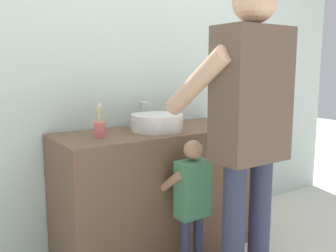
% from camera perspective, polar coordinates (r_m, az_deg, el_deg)
% --- Properties ---
extents(back_wall, '(4.40, 0.08, 2.70)m').
position_cam_1_polar(back_wall, '(2.73, -5.61, 10.48)').
color(back_wall, silver).
rests_on(back_wall, ground).
extents(vanity_cabinet, '(1.34, 0.54, 0.86)m').
position_cam_1_polar(vanity_cabinet, '(2.60, -1.88, -10.06)').
color(vanity_cabinet, brown).
rests_on(vanity_cabinet, ground).
extents(sink_basin, '(0.34, 0.34, 0.11)m').
position_cam_1_polar(sink_basin, '(2.46, -1.69, 0.60)').
color(sink_basin, silver).
rests_on(sink_basin, vanity_cabinet).
extents(faucet, '(0.18, 0.14, 0.18)m').
position_cam_1_polar(faucet, '(2.64, -4.13, 1.69)').
color(faucet, '#B7BABF').
rests_on(faucet, vanity_cabinet).
extents(toothbrush_cup, '(0.07, 0.07, 0.21)m').
position_cam_1_polar(toothbrush_cup, '(2.26, -10.39, -0.47)').
color(toothbrush_cup, '#D86666').
rests_on(toothbrush_cup, vanity_cabinet).
extents(child_toddler, '(0.27, 0.27, 0.86)m').
position_cam_1_polar(child_toddler, '(2.26, 3.64, -10.82)').
color(child_toddler, '#2D334C').
rests_on(child_toddler, ground).
extents(adult_parent, '(0.53, 0.56, 1.72)m').
position_cam_1_polar(adult_parent, '(1.99, 12.20, 1.61)').
color(adult_parent, '#2D334C').
rests_on(adult_parent, ground).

